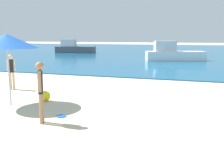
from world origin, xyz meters
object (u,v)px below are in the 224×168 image
Objects in this scene: boat_far at (74,48)px; beach_umbrella at (7,41)px; person_distant at (11,70)px; frisbee at (61,116)px; person_standing at (41,89)px; beach_ball at (45,96)px; boat_near at (173,54)px.

beach_umbrella is (10.67, -25.90, 1.39)m from boat_far.
person_distant is at bearing 127.67° from beach_umbrella.
frisbee is at bearing -71.29° from boat_far.
boat_far reaches higher than person_distant.
beach_umbrella is (-2.23, 0.66, 2.05)m from frisbee.
person_standing reaches higher than beach_ball.
person_standing is 30.03m from boat_far.
person_distant is 0.27× the size of boat_far.
boat_near is 15.35× the size of beach_ball.
boat_far is at bearing 112.40° from beach_umbrella.
boat_far is at bearing 115.91° from frisbee.
frisbee is 0.05× the size of boat_far.
boat_far reaches higher than beach_ball.
person_standing is 1.12m from frisbee.
boat_near is 1.01× the size of boat_far.
person_standing is 4.47× the size of beach_ball.
beach_ball is at bearing 44.61° from beach_umbrella.
boat_near is at bearing 79.60° from beach_umbrella.
beach_umbrella reaches higher than person_standing.
boat_far reaches higher than boat_near.
person_distant is (-3.73, 3.50, -0.06)m from person_standing.
boat_far is 27.61m from beach_ball.
person_distant is 2.94m from beach_ball.
boat_near is 17.24m from beach_ball.
beach_umbrella is at bearing 163.44° from frisbee.
person_standing is 5.67× the size of frisbee.
person_standing reaches higher than frisbee.
person_standing is 2.69m from beach_umbrella.
boat_near reaches higher than frisbee.
person_standing is at bearing -113.08° from boat_near.
beach_umbrella reaches higher than boat_far.
person_distant is 0.27× the size of boat_near.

